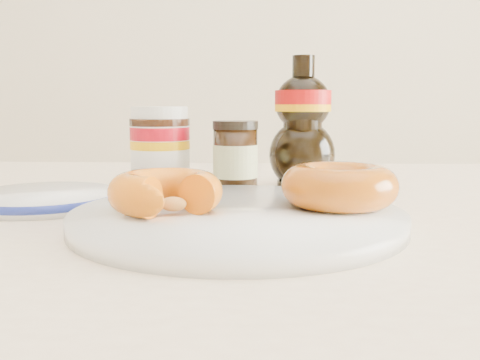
{
  "coord_description": "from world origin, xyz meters",
  "views": [
    {
      "loc": [
        -0.03,
        -0.45,
        0.86
      ],
      "look_at": [
        -0.05,
        0.08,
        0.79
      ],
      "focal_mm": 40.0,
      "sensor_mm": 36.0,
      "label": 1
    }
  ],
  "objects_px": {
    "nutella_jar": "(160,145)",
    "syrup_bottle": "(303,122)",
    "dark_jar": "(235,158)",
    "blue_rim_saucer": "(44,198)",
    "donut_bitten": "(166,192)",
    "plate": "(238,217)",
    "donut_whole": "(339,186)",
    "dining_table": "(290,288)"
  },
  "relations": [
    {
      "from": "donut_bitten",
      "to": "syrup_bottle",
      "type": "relative_size",
      "value": 0.59
    },
    {
      "from": "dark_jar",
      "to": "blue_rim_saucer",
      "type": "distance_m",
      "value": 0.23
    },
    {
      "from": "syrup_bottle",
      "to": "plate",
      "type": "bearing_deg",
      "value": -106.88
    },
    {
      "from": "donut_bitten",
      "to": "dark_jar",
      "type": "relative_size",
      "value": 1.14
    },
    {
      "from": "plate",
      "to": "syrup_bottle",
      "type": "bearing_deg",
      "value": 73.12
    },
    {
      "from": "donut_bitten",
      "to": "donut_whole",
      "type": "distance_m",
      "value": 0.16
    },
    {
      "from": "dining_table",
      "to": "nutella_jar",
      "type": "distance_m",
      "value": 0.25
    },
    {
      "from": "dark_jar",
      "to": "nutella_jar",
      "type": "bearing_deg",
      "value": 169.2
    },
    {
      "from": "donut_bitten",
      "to": "blue_rim_saucer",
      "type": "xyz_separation_m",
      "value": [
        -0.15,
        0.1,
        -0.02
      ]
    },
    {
      "from": "dining_table",
      "to": "blue_rim_saucer",
      "type": "bearing_deg",
      "value": 177.19
    },
    {
      "from": "plate",
      "to": "blue_rim_saucer",
      "type": "xyz_separation_m",
      "value": [
        -0.21,
        0.09,
        0.0
      ]
    },
    {
      "from": "donut_bitten",
      "to": "nutella_jar",
      "type": "distance_m",
      "value": 0.21
    },
    {
      "from": "dining_table",
      "to": "donut_bitten",
      "type": "xyz_separation_m",
      "value": [
        -0.12,
        -0.08,
        0.12
      ]
    },
    {
      "from": "dark_jar",
      "to": "blue_rim_saucer",
      "type": "relative_size",
      "value": 0.57
    },
    {
      "from": "syrup_bottle",
      "to": "nutella_jar",
      "type": "bearing_deg",
      "value": -165.5
    },
    {
      "from": "donut_whole",
      "to": "blue_rim_saucer",
      "type": "height_order",
      "value": "donut_whole"
    },
    {
      "from": "plate",
      "to": "dark_jar",
      "type": "relative_size",
      "value": 3.35
    },
    {
      "from": "plate",
      "to": "blue_rim_saucer",
      "type": "height_order",
      "value": "same"
    },
    {
      "from": "plate",
      "to": "donut_bitten",
      "type": "relative_size",
      "value": 2.95
    },
    {
      "from": "donut_whole",
      "to": "dark_jar",
      "type": "bearing_deg",
      "value": 123.61
    },
    {
      "from": "donut_bitten",
      "to": "donut_whole",
      "type": "relative_size",
      "value": 0.94
    },
    {
      "from": "donut_whole",
      "to": "nutella_jar",
      "type": "height_order",
      "value": "nutella_jar"
    },
    {
      "from": "plate",
      "to": "dark_jar",
      "type": "height_order",
      "value": "dark_jar"
    },
    {
      "from": "nutella_jar",
      "to": "syrup_bottle",
      "type": "height_order",
      "value": "syrup_bottle"
    },
    {
      "from": "donut_bitten",
      "to": "syrup_bottle",
      "type": "distance_m",
      "value": 0.3
    },
    {
      "from": "dark_jar",
      "to": "blue_rim_saucer",
      "type": "xyz_separation_m",
      "value": [
        -0.2,
        -0.09,
        -0.03
      ]
    },
    {
      "from": "donut_bitten",
      "to": "blue_rim_saucer",
      "type": "distance_m",
      "value": 0.18
    },
    {
      "from": "donut_bitten",
      "to": "dark_jar",
      "type": "distance_m",
      "value": 0.2
    },
    {
      "from": "blue_rim_saucer",
      "to": "donut_bitten",
      "type": "bearing_deg",
      "value": -32.51
    },
    {
      "from": "plate",
      "to": "donut_bitten",
      "type": "distance_m",
      "value": 0.07
    },
    {
      "from": "plate",
      "to": "dark_jar",
      "type": "bearing_deg",
      "value": 93.63
    },
    {
      "from": "nutella_jar",
      "to": "blue_rim_saucer",
      "type": "distance_m",
      "value": 0.16
    },
    {
      "from": "donut_whole",
      "to": "syrup_bottle",
      "type": "xyz_separation_m",
      "value": [
        -0.02,
        0.22,
        0.05
      ]
    },
    {
      "from": "donut_bitten",
      "to": "blue_rim_saucer",
      "type": "height_order",
      "value": "donut_bitten"
    },
    {
      "from": "syrup_bottle",
      "to": "blue_rim_saucer",
      "type": "distance_m",
      "value": 0.34
    },
    {
      "from": "donut_bitten",
      "to": "blue_rim_saucer",
      "type": "relative_size",
      "value": 0.65
    },
    {
      "from": "syrup_bottle",
      "to": "blue_rim_saucer",
      "type": "height_order",
      "value": "syrup_bottle"
    },
    {
      "from": "plate",
      "to": "syrup_bottle",
      "type": "xyz_separation_m",
      "value": [
        0.07,
        0.25,
        0.08
      ]
    },
    {
      "from": "blue_rim_saucer",
      "to": "plate",
      "type": "bearing_deg",
      "value": -22.1
    },
    {
      "from": "syrup_bottle",
      "to": "dark_jar",
      "type": "relative_size",
      "value": 1.93
    },
    {
      "from": "nutella_jar",
      "to": "dining_table",
      "type": "bearing_deg",
      "value": -38.19
    },
    {
      "from": "blue_rim_saucer",
      "to": "nutella_jar",
      "type": "bearing_deg",
      "value": 46.83
    }
  ]
}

